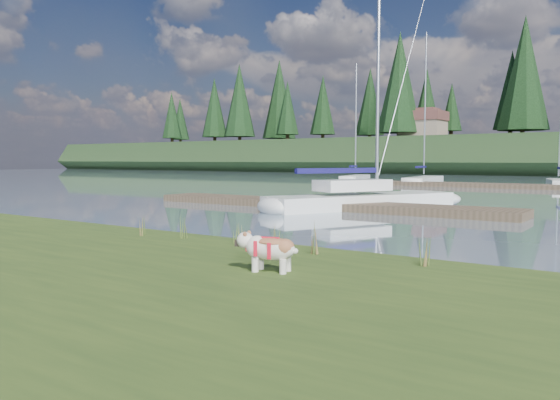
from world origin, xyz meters
The scene contains 21 objects.
ground centered at (0.00, 30.00, 0.00)m, with size 200.00×200.00×0.00m, color gray.
bank centered at (0.00, -6.00, 0.17)m, with size 60.00×9.00×0.35m, color #354A1A.
bulldog centered at (2.82, -3.84, 0.70)m, with size 0.96×0.53×0.56m.
sailboat_main centered at (-2.17, 10.56, 0.42)m, with size 5.85×9.39×13.65m.
dock_near centered at (-4.00, 9.00, 0.15)m, with size 16.00×2.00×0.30m, color #4C3D2C.
dock_far centered at (2.00, 30.00, 0.15)m, with size 26.00×2.20×0.30m, color #4C3D2C.
sailboat_bg_0 centered at (-15.19, 34.73, 0.32)m, with size 3.20×7.42×10.65m.
sailboat_bg_1 centered at (-8.60, 34.41, 0.33)m, with size 2.53×8.49×12.43m.
sailboat_bg_2 centered at (1.46, 33.76, 0.33)m, with size 2.54×6.18×9.34m.
weed_0 centered at (-0.60, -2.15, 0.56)m, with size 0.17×0.14×0.51m.
weed_1 centered at (0.74, -2.02, 0.53)m, with size 0.17×0.14×0.42m.
weed_2 centered at (2.63, -2.27, 0.61)m, with size 0.17×0.14×0.62m.
weed_3 centered at (-1.64, -2.37, 0.59)m, with size 0.17×0.14×0.57m.
weed_4 centered at (1.93, -2.35, 0.55)m, with size 0.17×0.14×0.49m.
weed_5 centered at (4.50, -2.16, 0.57)m, with size 0.17×0.14×0.52m.
mud_lip centered at (0.00, -1.60, 0.07)m, with size 60.00×0.50×0.14m, color #33281C.
conifer_0 centered at (-55.00, 67.00, 12.64)m, with size 5.72×5.72×14.15m.
conifer_1 centered at (-40.00, 71.00, 11.28)m, with size 4.40×4.40×11.30m.
conifer_2 centered at (-25.00, 68.00, 13.54)m, with size 6.60×6.60×16.05m.
conifer_3 centered at (-10.00, 72.00, 11.74)m, with size 4.84×4.84×12.25m.
house_0 centered at (-22.00, 70.00, 7.31)m, with size 6.30×5.30×4.65m.
Camera 1 is at (7.43, -10.21, 1.98)m, focal length 35.00 mm.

